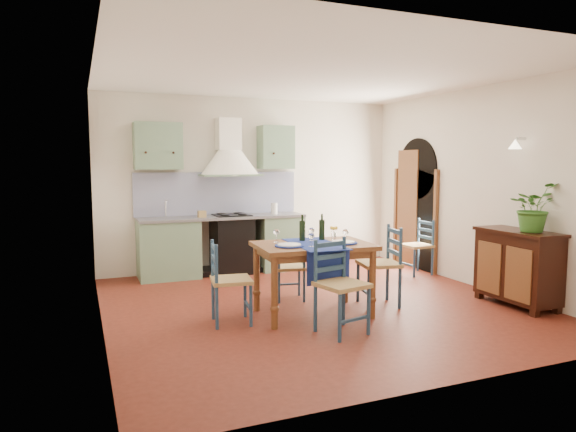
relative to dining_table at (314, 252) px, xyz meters
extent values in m
plane|color=#4E1910|center=(0.21, 0.36, -0.73)|extent=(5.00, 5.00, 0.00)
cube|color=silver|center=(0.21, 2.86, 0.67)|extent=(5.00, 0.04, 2.80)
cube|color=slate|center=(-1.24, 2.55, -0.29)|extent=(0.90, 0.60, 0.88)
cube|color=slate|center=(0.56, 2.55, -0.29)|extent=(0.70, 0.60, 0.88)
cube|color=black|center=(-0.24, 2.55, -0.29)|extent=(0.60, 0.58, 0.88)
cube|color=slate|center=(-0.39, 2.55, 0.17)|extent=(2.60, 0.64, 0.04)
cube|color=silver|center=(-1.24, 2.55, 0.16)|extent=(0.45, 0.40, 0.03)
cylinder|color=silver|center=(-1.24, 2.73, 0.32)|extent=(0.02, 0.02, 0.26)
cube|color=black|center=(-0.24, 2.55, 0.19)|extent=(0.55, 0.48, 0.02)
cube|color=black|center=(-0.39, 2.60, -0.69)|extent=(2.60, 0.50, 0.08)
cube|color=#0A125B|center=(-0.39, 2.83, 0.53)|extent=(2.65, 0.05, 0.68)
cube|color=slate|center=(-1.34, 2.68, 1.27)|extent=(0.70, 0.34, 0.70)
cube|color=slate|center=(0.56, 2.68, 1.27)|extent=(0.55, 0.34, 0.70)
cone|color=white|center=(-0.24, 2.61, 1.02)|extent=(0.96, 0.96, 0.40)
cube|color=white|center=(-0.24, 2.70, 1.47)|extent=(0.36, 0.30, 0.50)
cube|color=silver|center=(2.71, 0.36, 0.67)|extent=(0.04, 5.00, 2.80)
cube|color=black|center=(2.70, 1.76, 0.09)|extent=(0.03, 1.00, 1.65)
cylinder|color=black|center=(2.70, 1.76, 0.92)|extent=(0.03, 1.00, 1.00)
cube|color=brown|center=(2.67, 1.22, 0.09)|extent=(0.06, 0.06, 1.65)
cube|color=brown|center=(2.67, 2.30, 0.09)|extent=(0.06, 0.06, 1.65)
cube|color=brown|center=(2.68, 1.98, 0.25)|extent=(0.04, 0.55, 1.96)
cylinder|color=silver|center=(2.65, -0.40, 1.32)|extent=(0.15, 0.04, 0.04)
cone|color=#FFEDC6|center=(2.55, -0.40, 1.25)|extent=(0.16, 0.16, 0.12)
cube|color=silver|center=(-2.29, 0.36, 0.67)|extent=(0.04, 5.00, 2.80)
cube|color=white|center=(0.21, 0.36, 2.07)|extent=(5.00, 5.00, 0.01)
cube|color=brown|center=(0.00, 0.01, 0.07)|extent=(1.36, 0.95, 0.05)
cube|color=brown|center=(0.00, 0.01, 0.00)|extent=(1.22, 0.81, 0.08)
cylinder|color=brown|center=(-0.60, -0.31, -0.35)|extent=(0.08, 0.08, 0.78)
cylinder|color=brown|center=(-0.56, 0.40, -0.35)|extent=(0.08, 0.08, 0.78)
cylinder|color=brown|center=(0.55, -0.39, -0.35)|extent=(0.08, 0.08, 0.78)
cylinder|color=brown|center=(0.59, 0.33, -0.35)|extent=(0.08, 0.08, 0.78)
cube|color=navy|center=(-0.01, -0.05, 0.10)|extent=(0.55, 1.01, 0.01)
cube|color=navy|center=(-0.03, -0.44, -0.09)|extent=(0.49, 0.05, 0.38)
cylinder|color=navy|center=(-0.34, -0.08, 0.11)|extent=(0.33, 0.33, 0.01)
cylinder|color=white|center=(-0.34, -0.08, 0.12)|extent=(0.26, 0.26, 0.01)
cylinder|color=navy|center=(0.32, -0.12, 0.11)|extent=(0.33, 0.33, 0.01)
cylinder|color=white|center=(0.32, -0.12, 0.12)|extent=(0.26, 0.26, 0.01)
cylinder|color=black|center=(-0.04, 0.23, 0.25)|extent=(0.07, 0.07, 0.32)
cylinder|color=black|center=(0.21, 0.21, 0.25)|extent=(0.07, 0.07, 0.32)
cylinder|color=white|center=(0.33, 0.15, 0.15)|extent=(0.05, 0.05, 0.10)
sphere|color=yellow|center=(0.33, 0.15, 0.24)|extent=(0.10, 0.10, 0.10)
cylinder|color=navy|center=(-0.16, -0.94, -0.49)|extent=(0.04, 0.04, 0.49)
cylinder|color=navy|center=(-0.24, -0.56, -0.25)|extent=(0.04, 0.04, 0.97)
cylinder|color=navy|center=(0.22, -0.85, -0.49)|extent=(0.04, 0.04, 0.49)
cylinder|color=navy|center=(0.14, -0.47, -0.25)|extent=(0.04, 0.04, 0.97)
cube|color=tan|center=(-0.01, -0.71, -0.22)|extent=(0.54, 0.54, 0.04)
cube|color=navy|center=(-0.05, -0.52, -0.09)|extent=(0.40, 0.12, 0.05)
cube|color=navy|center=(-0.05, -0.52, 0.04)|extent=(0.40, 0.12, 0.05)
cube|color=navy|center=(-0.05, -0.52, 0.17)|extent=(0.40, 0.12, 0.05)
cube|color=navy|center=(0.03, -0.89, -0.54)|extent=(0.38, 0.12, 0.03)
cylinder|color=navy|center=(0.18, 0.83, -0.53)|extent=(0.03, 0.03, 0.41)
cylinder|color=navy|center=(0.11, 0.52, -0.33)|extent=(0.03, 0.03, 0.80)
cylinder|color=navy|center=(-0.13, 0.90, -0.53)|extent=(0.03, 0.03, 0.41)
cylinder|color=navy|center=(-0.20, 0.59, -0.33)|extent=(0.03, 0.03, 0.80)
cube|color=tan|center=(-0.01, 0.71, -0.31)|extent=(0.44, 0.44, 0.04)
cube|color=navy|center=(-0.04, 0.55, -0.20)|extent=(0.33, 0.09, 0.04)
cube|color=navy|center=(-0.04, 0.55, -0.10)|extent=(0.33, 0.09, 0.04)
cube|color=navy|center=(-0.04, 0.55, 0.01)|extent=(0.33, 0.09, 0.04)
cube|color=navy|center=(0.03, 0.87, -0.57)|extent=(0.32, 0.09, 0.02)
cylinder|color=navy|center=(-0.81, -0.15, -0.50)|extent=(0.04, 0.04, 0.46)
cylinder|color=navy|center=(-1.17, -0.10, -0.28)|extent=(0.04, 0.04, 0.91)
cylinder|color=navy|center=(-0.76, 0.21, -0.50)|extent=(0.04, 0.04, 0.46)
cylinder|color=navy|center=(-1.12, 0.26, -0.28)|extent=(0.04, 0.04, 0.91)
cube|color=tan|center=(-0.97, 0.05, -0.26)|extent=(0.48, 0.48, 0.04)
cube|color=navy|center=(-1.15, 0.08, -0.13)|extent=(0.08, 0.38, 0.05)
cube|color=navy|center=(-1.15, 0.08, -0.01)|extent=(0.08, 0.38, 0.05)
cube|color=navy|center=(-1.15, 0.08, 0.11)|extent=(0.08, 0.38, 0.05)
cube|color=navy|center=(-0.79, 0.03, -0.55)|extent=(0.08, 0.36, 0.03)
cylinder|color=navy|center=(0.75, 0.29, -0.48)|extent=(0.04, 0.04, 0.50)
cylinder|color=navy|center=(1.14, 0.21, -0.24)|extent=(0.04, 0.04, 0.98)
cylinder|color=navy|center=(0.68, -0.10, -0.48)|extent=(0.04, 0.04, 0.50)
cylinder|color=navy|center=(1.06, -0.18, -0.24)|extent=(0.04, 0.04, 0.98)
cube|color=tan|center=(0.91, 0.05, -0.22)|extent=(0.54, 0.54, 0.04)
cube|color=navy|center=(1.10, 0.02, -0.08)|extent=(0.11, 0.41, 0.05)
cube|color=navy|center=(1.10, 0.02, 0.05)|extent=(0.11, 0.41, 0.05)
cube|color=navy|center=(1.10, 0.02, 0.18)|extent=(0.11, 0.41, 0.05)
cube|color=navy|center=(0.72, 0.09, -0.54)|extent=(0.11, 0.39, 0.03)
cylinder|color=navy|center=(2.23, 1.50, -0.51)|extent=(0.03, 0.03, 0.44)
cylinder|color=navy|center=(2.58, 1.52, -0.30)|extent=(0.03, 0.03, 0.86)
cylinder|color=navy|center=(2.25, 1.16, -0.51)|extent=(0.03, 0.03, 0.44)
cylinder|color=navy|center=(2.59, 1.17, -0.30)|extent=(0.03, 0.03, 0.86)
cube|color=tan|center=(2.41, 1.34, -0.28)|extent=(0.42, 0.42, 0.04)
cube|color=navy|center=(2.59, 1.34, -0.16)|extent=(0.04, 0.37, 0.04)
cube|color=navy|center=(2.59, 1.34, -0.04)|extent=(0.04, 0.37, 0.04)
cube|color=navy|center=(2.59, 1.34, 0.07)|extent=(0.04, 0.37, 0.04)
cube|color=navy|center=(2.24, 1.33, -0.56)|extent=(0.04, 0.35, 0.02)
cube|color=black|center=(2.48, -0.60, -0.24)|extent=(0.45, 1.00, 0.82)
cube|color=black|center=(2.48, -0.60, 0.18)|extent=(0.50, 1.05, 0.04)
cube|color=brown|center=(2.25, -0.83, -0.28)|extent=(0.02, 0.38, 0.63)
cube|color=brown|center=(2.25, -0.37, -0.28)|extent=(0.02, 0.38, 0.63)
cube|color=black|center=(2.30, -1.04, -0.69)|extent=(0.08, 0.08, 0.08)
cube|color=black|center=(2.30, -0.16, -0.69)|extent=(0.08, 0.08, 0.08)
cube|color=black|center=(2.65, -1.04, -0.69)|extent=(0.08, 0.08, 0.08)
cube|color=black|center=(2.65, -0.16, -0.69)|extent=(0.08, 0.08, 0.08)
imported|color=#316A23|center=(2.49, -0.77, 0.49)|extent=(0.62, 0.56, 0.59)
camera|label=1|loc=(-2.47, -5.26, 1.02)|focal=32.00mm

